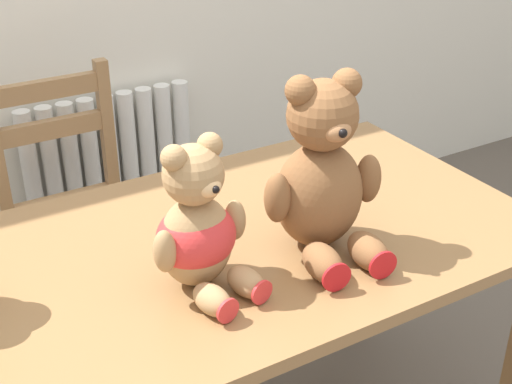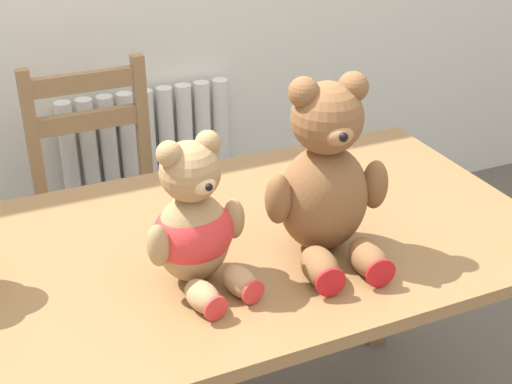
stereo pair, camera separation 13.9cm
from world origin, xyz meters
The scene contains 5 objects.
radiator centered at (0.13, 1.54, 0.31)m, with size 0.66×0.10×0.68m.
dining_table centered at (0.00, 0.38, 0.64)m, with size 1.37×0.77×0.74m.
wooden_chair_behind centered at (-0.11, 1.18, 0.44)m, with size 0.40×0.46×0.88m.
teddy_bear_left centered at (-0.12, 0.27, 0.86)m, with size 0.22×0.24×0.31m.
teddy_bear_right centered at (0.16, 0.27, 0.91)m, with size 0.27×0.28×0.38m.
Camera 1 is at (-0.61, -0.78, 1.56)m, focal length 50.00 mm.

